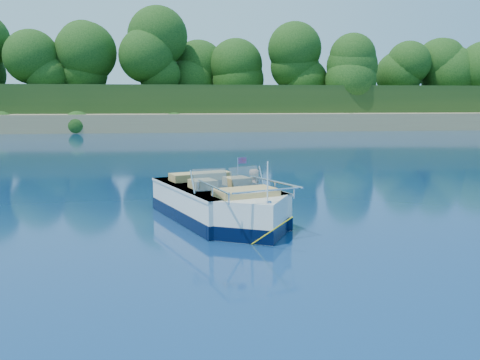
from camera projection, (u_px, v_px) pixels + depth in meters
The scene contains 6 objects.
ground at pixel (196, 238), 10.48m from camera, with size 160.00×160.00×0.00m, color #091B3F.
shoreline at pixel (171, 112), 72.83m from camera, with size 170.00×59.00×6.00m.
treeline at pixel (172, 69), 49.85m from camera, with size 150.00×7.12×8.19m.
motorboat at pixel (223, 207), 11.82m from camera, with size 2.93×5.10×1.77m.
tow_tube at pixel (256, 199), 14.03m from camera, with size 1.72×1.72×0.40m.
boy at pixel (255, 203), 14.03m from camera, with size 0.52×0.34×1.44m, color tan.
Camera 1 is at (-0.50, -10.22, 2.68)m, focal length 40.00 mm.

